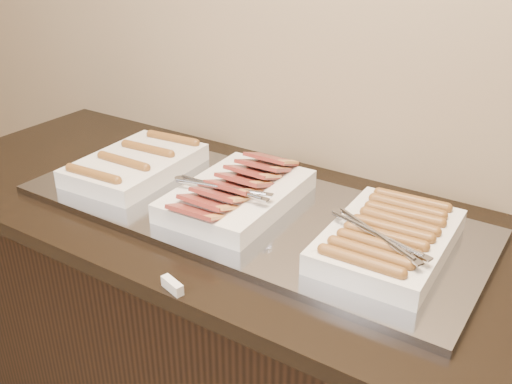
# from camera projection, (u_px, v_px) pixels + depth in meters

# --- Properties ---
(counter) EXTENTS (2.06, 0.76, 0.90)m
(counter) POSITION_uv_depth(u_px,v_px,m) (248.00, 348.00, 1.67)
(counter) COLOR black
(counter) RESTS_ON ground
(warming_tray) EXTENTS (1.20, 0.50, 0.02)m
(warming_tray) POSITION_uv_depth(u_px,v_px,m) (246.00, 210.00, 1.47)
(warming_tray) COLOR #9497A1
(warming_tray) RESTS_ON counter
(dish_left) EXTENTS (0.27, 0.39, 0.07)m
(dish_left) POSITION_uv_depth(u_px,v_px,m) (136.00, 164.00, 1.64)
(dish_left) COLOR white
(dish_left) RESTS_ON warming_tray
(dish_center) EXTENTS (0.28, 0.41, 0.09)m
(dish_center) POSITION_uv_depth(u_px,v_px,m) (237.00, 193.00, 1.46)
(dish_center) COLOR white
(dish_center) RESTS_ON warming_tray
(dish_right) EXTENTS (0.27, 0.38, 0.08)m
(dish_right) POSITION_uv_depth(u_px,v_px,m) (388.00, 238.00, 1.26)
(dish_right) COLOR white
(dish_right) RESTS_ON warming_tray
(label_holder) EXTENTS (0.06, 0.03, 0.02)m
(label_holder) POSITION_uv_depth(u_px,v_px,m) (172.00, 286.00, 1.17)
(label_holder) COLOR white
(label_holder) RESTS_ON counter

